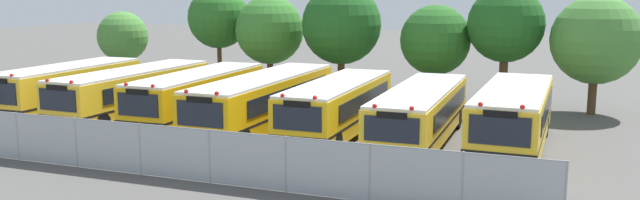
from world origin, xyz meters
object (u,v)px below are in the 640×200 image
(school_bus_2, at_px, (198,96))
(tree_6, at_px, (594,41))
(school_bus_3, at_px, (265,100))
(tree_0, at_px, (123,36))
(school_bus_6, at_px, (513,116))
(tree_3, at_px, (344,24))
(tree_5, at_px, (504,24))
(school_bus_0, at_px, (69,88))
(tree_1, at_px, (219,19))
(tree_2, at_px, (268,29))
(school_bus_1, at_px, (133,91))
(school_bus_4, at_px, (338,106))
(school_bus_5, at_px, (421,113))
(tree_4, at_px, (434,40))

(school_bus_2, xyz_separation_m, tree_6, (18.25, 9.57, 2.50))
(school_bus_3, relative_size, tree_6, 1.84)
(tree_0, bearing_deg, school_bus_6, -20.60)
(tree_3, bearing_deg, tree_6, -3.51)
(tree_3, height_order, tree_5, tree_3)
(school_bus_0, height_order, tree_5, tree_5)
(school_bus_6, relative_size, tree_1, 1.49)
(school_bus_0, bearing_deg, tree_2, -120.38)
(tree_3, bearing_deg, school_bus_1, -127.63)
(tree_3, relative_size, tree_5, 1.02)
(school_bus_4, bearing_deg, tree_1, -42.97)
(school_bus_2, distance_m, school_bus_3, 3.72)
(tree_1, distance_m, tree_6, 23.54)
(school_bus_5, bearing_deg, tree_3, -56.85)
(school_bus_5, distance_m, school_bus_6, 3.83)
(tree_1, bearing_deg, tree_3, -5.58)
(tree_6, bearing_deg, tree_4, 174.16)
(school_bus_4, relative_size, tree_2, 1.59)
(tree_6, bearing_deg, tree_2, 176.55)
(school_bus_6, bearing_deg, school_bus_1, 0.96)
(school_bus_5, bearing_deg, tree_1, -35.75)
(school_bus_3, distance_m, tree_6, 17.66)
(tree_1, xyz_separation_m, tree_6, (23.46, -1.78, -0.75))
(tree_0, distance_m, tree_6, 30.59)
(tree_2, relative_size, tree_6, 0.99)
(tree_5, relative_size, tree_6, 1.08)
(school_bus_3, height_order, tree_6, tree_6)
(school_bus_3, distance_m, tree_4, 12.35)
(school_bus_2, bearing_deg, school_bus_6, 179.10)
(tree_3, bearing_deg, tree_1, 174.42)
(school_bus_2, height_order, school_bus_3, school_bus_3)
(school_bus_1, bearing_deg, tree_2, -102.29)
(school_bus_6, distance_m, tree_6, 10.38)
(tree_2, height_order, tree_3, tree_3)
(school_bus_5, bearing_deg, school_bus_0, 0.00)
(school_bus_1, xyz_separation_m, tree_3, (7.99, 10.36, 3.11))
(tree_1, bearing_deg, tree_2, -8.69)
(school_bus_5, bearing_deg, tree_4, -82.40)
(school_bus_0, distance_m, tree_1, 12.41)
(school_bus_3, bearing_deg, school_bus_2, -2.00)
(school_bus_2, bearing_deg, school_bus_4, 177.70)
(school_bus_2, relative_size, school_bus_4, 1.02)
(school_bus_2, bearing_deg, tree_4, -133.62)
(school_bus_4, bearing_deg, tree_0, -28.49)
(school_bus_4, bearing_deg, tree_6, -138.63)
(school_bus_1, distance_m, school_bus_5, 15.09)
(school_bus_0, relative_size, school_bus_2, 0.92)
(tree_4, bearing_deg, tree_0, -179.59)
(tree_4, xyz_separation_m, tree_6, (8.62, -0.88, 0.25))
(tree_4, bearing_deg, tree_5, -7.11)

